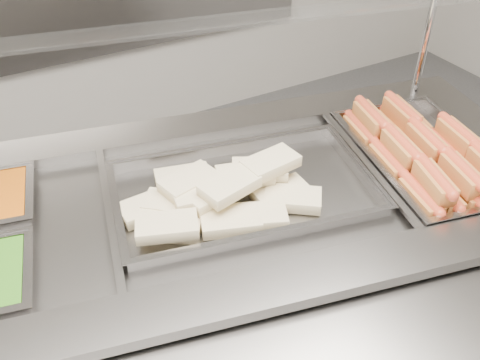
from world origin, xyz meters
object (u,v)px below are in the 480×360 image
pan_hotdogs (423,163)px  pan_wraps (243,194)px  steam_counter (225,300)px  sneeze_guard (197,29)px

pan_hotdogs → pan_wraps: same height
steam_counter → pan_hotdogs: size_ratio=3.30×
steam_counter → pan_hotdogs: bearing=-12.2°
pan_hotdogs → pan_wraps: size_ratio=0.81×
sneeze_guard → pan_wraps: size_ratio=2.24×
steam_counter → pan_wraps: (0.06, -0.01, 0.46)m
sneeze_guard → pan_wraps: (0.01, -0.25, -0.43)m
sneeze_guard → pan_hotdogs: size_ratio=2.75×
sneeze_guard → pan_hotdogs: sneeze_guard is taller
steam_counter → sneeze_guard: bearing=77.8°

